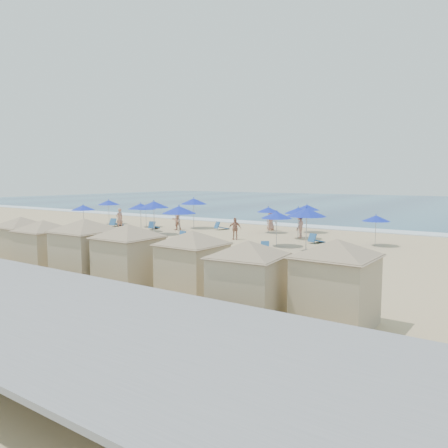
% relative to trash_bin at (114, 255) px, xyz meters
% --- Properties ---
extents(ground, '(160.00, 160.00, 0.00)m').
position_rel_trash_bin_xyz_m(ground, '(-0.26, 6.00, -0.40)').
color(ground, tan).
rests_on(ground, ground).
extents(ocean, '(160.00, 80.00, 0.06)m').
position_rel_trash_bin_xyz_m(ocean, '(-0.26, 61.00, -0.37)').
color(ocean, navy).
rests_on(ocean, ground).
extents(surf_line, '(160.00, 2.50, 0.08)m').
position_rel_trash_bin_xyz_m(surf_line, '(-0.26, 21.50, -0.36)').
color(surf_line, white).
rests_on(surf_line, ground).
extents(trash_bin, '(0.85, 0.85, 0.80)m').
position_rel_trash_bin_xyz_m(trash_bin, '(0.00, 0.00, 0.00)').
color(trash_bin, black).
rests_on(trash_bin, ground).
extents(cabana_0, '(4.32, 4.32, 2.71)m').
position_rel_trash_bin_xyz_m(cabana_0, '(-3.18, -3.14, 1.16)').
color(cabana_0, tan).
rests_on(cabana_0, ground).
extents(cabana_1, '(4.31, 4.31, 2.70)m').
position_rel_trash_bin_xyz_m(cabana_1, '(-0.81, -3.48, 1.15)').
color(cabana_1, tan).
rests_on(cabana_1, ground).
extents(cabana_2, '(4.71, 4.71, 2.96)m').
position_rel_trash_bin_xyz_m(cabana_2, '(2.26, -3.56, 1.30)').
color(cabana_2, tan).
rests_on(cabana_2, ground).
extents(cabana_3, '(4.56, 4.56, 2.86)m').
position_rel_trash_bin_xyz_m(cabana_3, '(4.76, -3.49, 1.24)').
color(cabana_3, tan).
rests_on(cabana_3, ground).
extents(cabana_4, '(4.39, 4.39, 2.75)m').
position_rel_trash_bin_xyz_m(cabana_4, '(7.63, -3.08, 1.18)').
color(cabana_4, tan).
rests_on(cabana_4, ground).
extents(cabana_5, '(4.33, 4.33, 2.73)m').
position_rel_trash_bin_xyz_m(cabana_5, '(10.50, -3.96, 1.16)').
color(cabana_5, tan).
rests_on(cabana_5, ground).
extents(cabana_6, '(4.58, 4.58, 2.88)m').
position_rel_trash_bin_xyz_m(cabana_6, '(12.98, -3.05, 1.25)').
color(cabana_6, tan).
rests_on(cabana_6, ground).
extents(umbrella_0, '(2.09, 2.09, 2.38)m').
position_rel_trash_bin_xyz_m(umbrella_0, '(-15.27, 12.99, 1.67)').
color(umbrella_0, '#A5A8AD').
rests_on(umbrella_0, ground).
extents(umbrella_1, '(1.96, 1.96, 2.23)m').
position_rel_trash_bin_xyz_m(umbrella_1, '(-12.78, 8.09, 1.54)').
color(umbrella_1, '#A5A8AD').
rests_on(umbrella_1, ground).
extents(umbrella_2, '(1.80, 1.80, 2.04)m').
position_rel_trash_bin_xyz_m(umbrella_2, '(-10.54, 13.16, 1.37)').
color(umbrella_2, '#A5A8AD').
rests_on(umbrella_2, ground).
extents(umbrella_3, '(2.12, 2.12, 2.41)m').
position_rel_trash_bin_xyz_m(umbrella_3, '(-8.40, 10.36, 1.69)').
color(umbrella_3, '#A5A8AD').
rests_on(umbrella_3, ground).
extents(umbrella_4, '(2.39, 2.39, 2.72)m').
position_rel_trash_bin_xyz_m(umbrella_4, '(-6.36, 14.80, 1.96)').
color(umbrella_4, '#A5A8AD').
rests_on(umbrella_4, ground).
extents(umbrella_5, '(2.37, 2.37, 2.70)m').
position_rel_trash_bin_xyz_m(umbrella_5, '(-6.24, 9.64, 1.94)').
color(umbrella_5, '#A5A8AD').
rests_on(umbrella_5, ground).
extents(umbrella_6, '(2.32, 2.32, 2.64)m').
position_rel_trash_bin_xyz_m(umbrella_6, '(-1.37, 6.88, 1.89)').
color(umbrella_6, '#A5A8AD').
rests_on(umbrella_6, ground).
extents(umbrella_7, '(2.07, 2.07, 2.35)m').
position_rel_trash_bin_xyz_m(umbrella_7, '(4.08, 13.80, 1.64)').
color(umbrella_7, '#A5A8AD').
rests_on(umbrella_7, ground).
extents(umbrella_8, '(2.05, 2.05, 2.33)m').
position_rel_trash_bin_xyz_m(umbrella_8, '(4.41, 9.74, 1.62)').
color(umbrella_8, '#A5A8AD').
rests_on(umbrella_8, ground).
extents(umbrella_9, '(2.05, 2.05, 2.33)m').
position_rel_trash_bin_xyz_m(umbrella_9, '(3.11, 17.55, 1.63)').
color(umbrella_9, '#A5A8AD').
rests_on(umbrella_9, ground).
extents(umbrella_10, '(1.81, 1.81, 2.06)m').
position_rel_trash_bin_xyz_m(umbrella_10, '(9.67, 13.50, 1.39)').
color(umbrella_10, '#A5A8AD').
rests_on(umbrella_10, ground).
extents(umbrella_11, '(2.39, 2.39, 2.72)m').
position_rel_trash_bin_xyz_m(umbrella_11, '(6.85, 8.87, 1.96)').
color(umbrella_11, '#A5A8AD').
rests_on(umbrella_11, ground).
extents(umbrella_12, '(1.88, 1.88, 2.14)m').
position_rel_trash_bin_xyz_m(umbrella_12, '(0.62, 15.64, 1.46)').
color(umbrella_12, '#A5A8AD').
rests_on(umbrella_12, ground).
extents(beach_chair_0, '(0.82, 1.46, 0.76)m').
position_rel_trash_bin_xyz_m(beach_chair_0, '(-13.17, 11.89, -0.13)').
color(beach_chair_0, '#27588F').
rests_on(beach_chair_0, ground).
extents(beach_chair_1, '(0.97, 1.39, 0.70)m').
position_rel_trash_bin_xyz_m(beach_chair_1, '(-8.75, 12.21, -0.15)').
color(beach_chair_1, '#27588F').
rests_on(beach_chair_1, ground).
extents(beach_chair_2, '(1.05, 1.41, 0.71)m').
position_rel_trash_bin_xyz_m(beach_chair_2, '(-3.72, 15.12, -0.15)').
color(beach_chair_2, '#27588F').
rests_on(beach_chair_2, ground).
extents(beach_chair_3, '(0.77, 1.38, 0.72)m').
position_rel_trash_bin_xyz_m(beach_chair_3, '(-2.04, 8.37, -0.15)').
color(beach_chair_3, '#27588F').
rests_on(beach_chair_3, ground).
extents(beach_chair_4, '(0.93, 1.23, 0.62)m').
position_rel_trash_bin_xyz_m(beach_chair_4, '(4.68, 7.77, -0.18)').
color(beach_chair_4, '#27588F').
rests_on(beach_chair_4, ground).
extents(beach_chair_5, '(0.89, 1.36, 0.69)m').
position_rel_trash_bin_xyz_m(beach_chair_5, '(6.03, 12.30, -0.16)').
color(beach_chair_5, '#27588F').
rests_on(beach_chair_5, ground).
extents(beachgoer_0, '(0.52, 0.71, 1.79)m').
position_rel_trash_bin_xyz_m(beachgoer_0, '(-11.33, 10.72, 0.50)').
color(beachgoer_0, tan).
rests_on(beachgoer_0, ground).
extents(beachgoer_1, '(0.84, 0.99, 1.80)m').
position_rel_trash_bin_xyz_m(beachgoer_1, '(-6.71, 12.84, 0.50)').
color(beachgoer_1, tan).
rests_on(beachgoer_1, ground).
extents(beachgoer_2, '(1.00, 0.71, 1.57)m').
position_rel_trash_bin_xyz_m(beachgoer_2, '(0.54, 10.78, 0.39)').
color(beachgoer_2, tan).
rests_on(beachgoer_2, ground).
extents(beachgoer_3, '(0.86, 1.28, 1.84)m').
position_rel_trash_bin_xyz_m(beachgoer_3, '(4.12, 13.97, 0.52)').
color(beachgoer_3, tan).
rests_on(beachgoer_3, ground).
extents(beachgoer_4, '(0.94, 1.03, 1.77)m').
position_rel_trash_bin_xyz_m(beachgoer_4, '(0.08, 17.10, 0.49)').
color(beachgoer_4, tan).
rests_on(beachgoer_4, ground).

